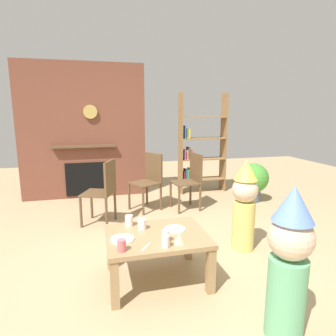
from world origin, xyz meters
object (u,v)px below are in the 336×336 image
at_px(bookshelf, 199,148).
at_px(dining_chair_right, 191,178).
at_px(paper_plate_rear, 122,239).
at_px(paper_cup_near_left, 122,245).
at_px(child_in_pink, 244,203).
at_px(dining_chair_middle, 149,178).
at_px(paper_plate_front, 175,229).
at_px(child_with_cone_hat, 289,260).
at_px(birthday_cake_slice, 179,238).
at_px(potted_plant_tall, 254,180).
at_px(coffee_table, 157,242).
at_px(paper_cup_far_left, 166,241).
at_px(paper_cup_near_right, 129,221).
at_px(paper_cup_center, 166,236).
at_px(dining_chair_left, 104,188).
at_px(paper_cup_far_right, 142,224).

relative_size(bookshelf, dining_chair_right, 2.11).
bearing_deg(paper_plate_rear, dining_chair_right, 56.44).
relative_size(paper_cup_near_left, child_in_pink, 0.09).
distance_m(paper_plate_rear, dining_chair_right, 2.29).
xyz_separation_m(child_in_pink, dining_chair_middle, (-0.78, 1.65, -0.04)).
xyz_separation_m(paper_plate_front, child_with_cone_hat, (0.53, -0.94, 0.11)).
relative_size(bookshelf, dining_chair_middle, 2.11).
distance_m(paper_cup_near_left, dining_chair_middle, 2.36).
bearing_deg(birthday_cake_slice, dining_chair_middle, 85.91).
distance_m(child_in_pink, potted_plant_tall, 1.92).
height_order(paper_plate_front, paper_plate_rear, same).
bearing_deg(birthday_cake_slice, bookshelf, 67.17).
distance_m(birthday_cake_slice, potted_plant_tall, 2.97).
relative_size(coffee_table, paper_cup_far_left, 8.79).
bearing_deg(dining_chair_middle, child_in_pink, 86.82).
bearing_deg(paper_plate_front, bookshelf, 65.79).
relative_size(paper_plate_front, paper_plate_rear, 0.95).
height_order(bookshelf, coffee_table, bookshelf).
bearing_deg(coffee_table, dining_chair_middle, 81.32).
bearing_deg(birthday_cake_slice, dining_chair_right, 69.00).
distance_m(bookshelf, dining_chair_middle, 1.40).
height_order(paper_plate_rear, dining_chair_right, dining_chair_right).
bearing_deg(child_with_cone_hat, paper_cup_near_left, 19.93).
distance_m(paper_cup_near_left, paper_cup_near_right, 0.52).
bearing_deg(paper_cup_center, paper_cup_near_left, -167.82).
height_order(coffee_table, dining_chair_left, dining_chair_left).
height_order(paper_plate_rear, dining_chair_left, dining_chair_left).
relative_size(bookshelf, coffee_table, 2.10).
xyz_separation_m(paper_cup_near_right, paper_plate_rear, (-0.09, -0.30, -0.05)).
xyz_separation_m(bookshelf, paper_plate_rear, (-1.74, -2.84, -0.40)).
bearing_deg(paper_cup_far_left, birthday_cake_slice, 19.40).
height_order(dining_chair_left, dining_chair_right, same).
xyz_separation_m(child_in_pink, potted_plant_tall, (1.06, 1.59, -0.16)).
height_order(paper_cup_near_right, potted_plant_tall, potted_plant_tall).
bearing_deg(child_in_pink, paper_cup_near_left, 4.65).
bearing_deg(dining_chair_right, child_in_pink, 88.73).
bearing_deg(dining_chair_right, paper_cup_far_left, 60.02).
bearing_deg(paper_cup_far_left, paper_plate_front, 62.53).
bearing_deg(child_in_pink, child_with_cone_hat, 54.73).
xyz_separation_m(paper_cup_near_left, child_in_pink, (1.42, 0.63, 0.05)).
xyz_separation_m(paper_cup_near_right, paper_cup_far_right, (0.11, -0.11, -0.00)).
relative_size(child_with_cone_hat, potted_plant_tall, 1.62).
xyz_separation_m(paper_cup_far_left, dining_chair_middle, (0.29, 2.29, 0.01)).
height_order(coffee_table, dining_chair_middle, dining_chair_middle).
relative_size(paper_cup_near_left, paper_cup_center, 0.95).
distance_m(paper_plate_rear, potted_plant_tall, 3.18).
height_order(paper_cup_far_left, dining_chair_middle, dining_chair_middle).
xyz_separation_m(child_with_cone_hat, potted_plant_tall, (1.43, 2.86, -0.19)).
distance_m(child_in_pink, dining_chair_left, 1.89).
bearing_deg(paper_cup_center, coffee_table, 104.61).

